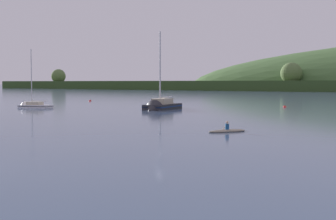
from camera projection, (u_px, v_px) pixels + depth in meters
sailboat_near_mooring at (31, 107)px, 74.38m from camera, size 6.39×2.92×10.47m
sailboat_midwater_white at (160, 108)px, 69.35m from camera, size 4.02×9.25×13.31m
canoe_with_paddler at (227, 131)px, 38.01m from camera, size 2.69×3.24×1.02m
mooring_buoy_foreground at (90, 101)px, 99.89m from camera, size 0.57×0.57×0.65m
mooring_buoy_midchannel at (285, 107)px, 75.67m from camera, size 0.54×0.54×0.62m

